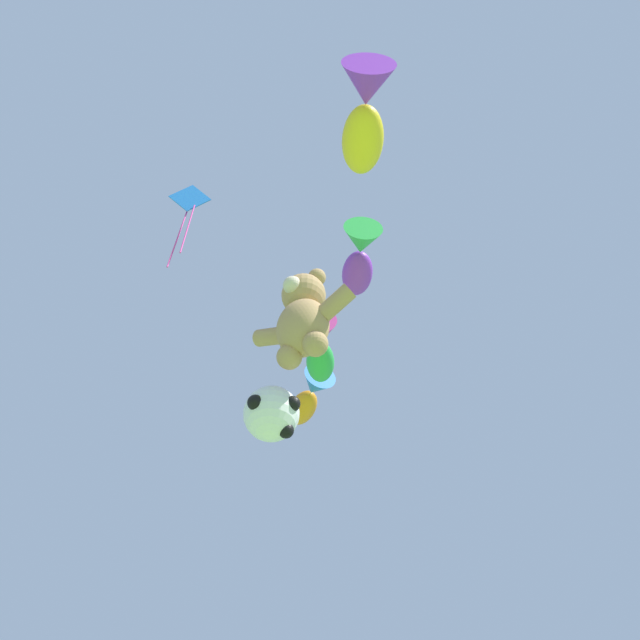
{
  "coord_description": "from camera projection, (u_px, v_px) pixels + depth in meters",
  "views": [
    {
      "loc": [
        4.08,
        1.16,
        1.05
      ],
      "look_at": [
        0.35,
        6.55,
        8.43
      ],
      "focal_mm": 40.0,
      "sensor_mm": 36.0,
      "label": 1
    }
  ],
  "objects": [
    {
      "name": "fish_kite_tangerine",
      "position": [
        309.0,
        396.0,
        16.86
      ],
      "size": [
        1.85,
        1.58,
        0.77
      ],
      "color": "orange"
    },
    {
      "name": "fish_kite_violet",
      "position": [
        359.0,
        257.0,
        13.65
      ],
      "size": [
        1.51,
        1.66,
        0.74
      ],
      "color": "purple"
    },
    {
      "name": "diamond_kite",
      "position": [
        188.0,
        208.0,
        15.0
      ],
      "size": [
        0.72,
        0.6,
        2.83
      ],
      "color": "blue"
    },
    {
      "name": "fish_kite_goldfin",
      "position": [
        365.0,
        113.0,
        11.79
      ],
      "size": [
        1.81,
        2.05,
        0.89
      ],
      "color": "yellow"
    },
    {
      "name": "soccer_ball_kite",
      "position": [
        272.0,
        414.0,
        10.86
      ],
      "size": [
        0.95,
        0.95,
        0.88
      ],
      "color": "white"
    },
    {
      "name": "fish_kite_emerald",
      "position": [
        320.0,
        347.0,
        15.27
      ],
      "size": [
        1.55,
        1.87,
        0.77
      ],
      "color": "green"
    },
    {
      "name": "teddy_bear_kite",
      "position": [
        303.0,
        317.0,
        11.63
      ],
      "size": [
        1.97,
        0.87,
        2.0
      ],
      "color": "tan"
    }
  ]
}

